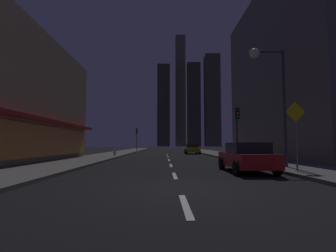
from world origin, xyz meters
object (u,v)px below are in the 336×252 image
car_parked_far (192,149)px  fire_hydrant_far_left (115,152)px  car_parked_near (246,157)px  street_lamp_right (269,78)px  traffic_light_near_right (237,122)px  traffic_light_far_left (137,134)px  pedestrian_crossing_sign (296,130)px

car_parked_far → fire_hydrant_far_left: bearing=-142.6°
car_parked_near → street_lamp_right: (1.78, 1.23, 4.33)m
car_parked_far → street_lamp_right: 22.10m
fire_hydrant_far_left → street_lamp_right: street_lamp_right is taller
car_parked_far → traffic_light_near_right: 15.50m
car_parked_near → traffic_light_near_right: traffic_light_near_right is taller
traffic_light_far_left → traffic_light_near_right: bearing=-67.7°
car_parked_far → fire_hydrant_far_left: (-9.50, -7.27, -0.29)m
fire_hydrant_far_left → traffic_light_far_left: traffic_light_far_left is taller
traffic_light_far_left → street_lamp_right: street_lamp_right is taller
street_lamp_right → pedestrian_crossing_sign: (0.22, -2.19, -3.05)m
car_parked_far → street_lamp_right: size_ratio=0.64×
car_parked_far → traffic_light_far_left: bearing=127.9°
fire_hydrant_far_left → pedestrian_crossing_sign: size_ratio=0.21×
fire_hydrant_far_left → traffic_light_far_left: 19.15m
traffic_light_near_right → pedestrian_crossing_sign: size_ratio=1.33×
traffic_light_far_left → street_lamp_right: (10.88, -33.28, 1.87)m
traffic_light_near_right → pedestrian_crossing_sign: (0.10, -8.60, -1.18)m
car_parked_near → traffic_light_far_left: traffic_light_far_left is taller
car_parked_far → traffic_light_near_right: traffic_light_near_right is taller
car_parked_far → car_parked_near: bearing=-90.0°
car_parked_near → pedestrian_crossing_sign: 2.56m
pedestrian_crossing_sign → traffic_light_near_right: bearing=90.7°
car_parked_near → fire_hydrant_far_left: 18.23m
car_parked_near → car_parked_far: same height
fire_hydrant_far_left → street_lamp_right: bearing=-51.8°
car_parked_far → traffic_light_near_right: (1.90, -15.19, 2.45)m
fire_hydrant_far_left → pedestrian_crossing_sign: pedestrian_crossing_sign is taller
car_parked_far → fire_hydrant_far_left: 11.96m
fire_hydrant_far_left → traffic_light_near_right: (11.40, -7.92, 2.74)m
fire_hydrant_far_left → traffic_light_far_left: (0.40, 18.95, 2.74)m
car_parked_far → pedestrian_crossing_sign: size_ratio=1.34×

